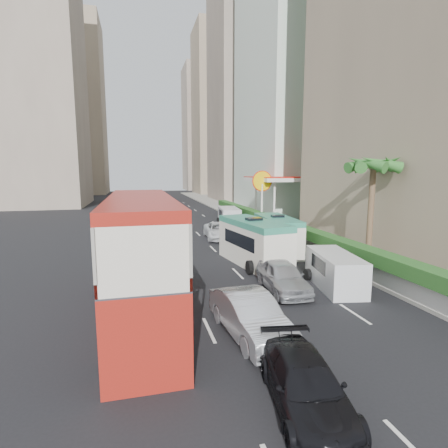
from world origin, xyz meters
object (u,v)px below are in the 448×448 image
object	(u,v)px
car_silver_lane_b	(282,291)
shell_station	(281,201)
minibus_far	(277,235)
panel_van_far	(229,217)
minibus_near	(254,242)
panel_van_near	(335,270)
van_asset	(219,239)
palm_tree	(370,216)
double_decker_bus	(142,258)
car_black	(304,407)
car_silver_lane_a	(250,336)

from	to	relation	value
car_silver_lane_b	shell_station	size ratio (longest dim) A/B	0.57
minibus_far	panel_van_far	xyz separation A→B (m)	(-0.05, 13.93, -0.35)
minibus_near	shell_station	distance (m)	18.37
panel_van_near	van_asset	bearing A→B (deg)	111.22
palm_tree	shell_station	world-z (taller)	palm_tree
double_decker_bus	car_black	size ratio (longest dim) A/B	2.49
car_black	van_asset	size ratio (longest dim) A/B	0.84
double_decker_bus	car_silver_lane_a	xyz separation A→B (m)	(3.78, -2.82, -2.53)
panel_van_far	panel_van_near	bearing A→B (deg)	-83.94
car_silver_lane_a	shell_station	world-z (taller)	shell_station
shell_station	van_asset	bearing A→B (deg)	-142.16
car_black	car_silver_lane_b	bearing A→B (deg)	78.98
minibus_far	panel_van_near	size ratio (longest dim) A/B	1.35
panel_van_far	minibus_far	bearing A→B (deg)	-83.38
car_silver_lane_a	car_silver_lane_b	size ratio (longest dim) A/B	1.06
double_decker_bus	palm_tree	size ratio (longest dim) A/B	1.72
car_black	palm_tree	xyz separation A→B (m)	(9.88, 10.96, 3.38)
palm_tree	minibus_far	bearing A→B (deg)	123.26
minibus_far	shell_station	world-z (taller)	shell_station
palm_tree	car_black	bearing A→B (deg)	-132.04
van_asset	minibus_far	world-z (taller)	minibus_far
car_silver_lane_a	minibus_far	distance (m)	14.06
car_silver_lane_b	panel_van_far	world-z (taller)	panel_van_far
car_black	minibus_far	xyz separation A→B (m)	(6.15, 16.66, 1.34)
panel_van_far	shell_station	world-z (taller)	shell_station
van_asset	panel_van_far	xyz separation A→B (m)	(2.95, 7.57, 1.00)
minibus_near	car_black	bearing A→B (deg)	-112.29
shell_station	minibus_near	bearing A→B (deg)	-118.55
palm_tree	shell_station	size ratio (longest dim) A/B	0.80
car_silver_lane_b	minibus_near	size ratio (longest dim) A/B	0.69
double_decker_bus	van_asset	world-z (taller)	double_decker_bus
car_black	palm_tree	size ratio (longest dim) A/B	0.69
panel_van_near	palm_tree	xyz separation A→B (m)	(3.92, 2.60, 2.48)
car_silver_lane_a	minibus_far	xyz separation A→B (m)	(6.28, 12.51, 1.34)
minibus_near	panel_van_far	world-z (taller)	minibus_near
car_black	panel_van_far	xyz separation A→B (m)	(6.10, 30.59, 1.00)
palm_tree	double_decker_bus	bearing A→B (deg)	-163.84
minibus_far	minibus_near	bearing A→B (deg)	-130.92
car_silver_lane_b	palm_tree	xyz separation A→B (m)	(6.84, 2.53, 3.38)
double_decker_bus	minibus_near	distance (m)	10.06
shell_station	car_silver_lane_a	bearing A→B (deg)	-115.32
car_silver_lane_a	van_asset	distance (m)	19.16
car_black	van_asset	xyz separation A→B (m)	(3.15, 23.02, 0.00)
minibus_far	panel_van_near	world-z (taller)	minibus_far
car_silver_lane_b	panel_van_far	distance (m)	22.39
panel_van_far	car_silver_lane_b	bearing A→B (deg)	-91.44
double_decker_bus	car_silver_lane_a	bearing A→B (deg)	-36.67
shell_station	panel_van_far	bearing A→B (deg)	174.00
van_asset	car_silver_lane_a	bearing A→B (deg)	-95.48
car_silver_lane_b	minibus_far	size ratio (longest dim) A/B	0.75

